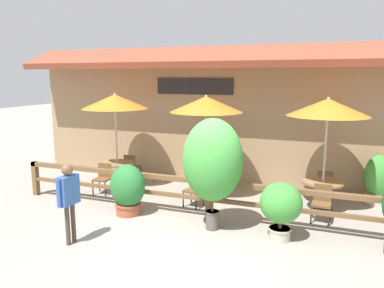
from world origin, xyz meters
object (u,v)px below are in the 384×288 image
chair_far_streetside (322,201)px  pedestrian (69,193)px  dining_table_middle (206,177)px  potted_plant_broad_leaf (281,206)px  chair_middle_streetside (195,188)px  chair_middle_wallside (216,175)px  potted_plant_small_flowering (378,180)px  dining_table_far (323,187)px  potted_plant_tall_tropical (213,161)px  patio_umbrella_middle (206,104)px  dining_table_near (117,167)px  patio_umbrella_near (115,102)px  chair_near_wallside (132,166)px  chair_far_wallside (325,184)px  chair_near_streetside (103,177)px  patio_umbrella_far (328,108)px  potted_plant_entrance_palm (128,189)px

chair_far_streetside → pedestrian: bearing=-143.4°
dining_table_middle → potted_plant_broad_leaf: potted_plant_broad_leaf is taller
chair_middle_streetside → chair_middle_wallside: same height
dining_table_middle → potted_plant_small_flowering: (4.35, 1.05, 0.07)m
dining_table_far → potted_plant_tall_tropical: bearing=-136.5°
patio_umbrella_middle → dining_table_near: bearing=178.5°
patio_umbrella_near → dining_table_middle: size_ratio=2.84×
patio_umbrella_middle → potted_plant_small_flowering: patio_umbrella_middle is taller
dining_table_near → chair_far_streetside: bearing=-7.2°
patio_umbrella_near → chair_near_wallside: (0.07, 0.73, -2.09)m
dining_table_near → chair_far_wallside: (5.92, 0.79, -0.12)m
chair_near_wallside → chair_middle_wallside: same height
chair_near_streetside → chair_far_streetside: bearing=-6.4°
chair_near_wallside → patio_umbrella_far: bearing=170.7°
chair_near_wallside → patio_umbrella_middle: bearing=161.4°
chair_near_streetside → chair_far_wallside: bearing=8.0°
patio_umbrella_far → chair_far_wallside: 2.23m
chair_near_wallside → potted_plant_broad_leaf: size_ratio=0.70×
chair_near_wallside → potted_plant_broad_leaf: bearing=148.4°
patio_umbrella_near → potted_plant_entrance_palm: patio_umbrella_near is taller
dining_table_far → chair_near_wallside: bearing=173.1°
patio_umbrella_near → patio_umbrella_far: size_ratio=1.00×
chair_middle_streetside → dining_table_far: bearing=26.4°
chair_near_streetside → potted_plant_entrance_palm: size_ratio=0.69×
chair_middle_streetside → chair_far_streetside: 3.09m
dining_table_near → patio_umbrella_middle: (2.84, -0.08, 1.97)m
chair_far_wallside → potted_plant_tall_tropical: bearing=52.5°
patio_umbrella_middle → dining_table_middle: patio_umbrella_middle is taller
patio_umbrella_middle → potted_plant_tall_tropical: patio_umbrella_middle is taller
potted_plant_broad_leaf → potted_plant_small_flowering: potted_plant_small_flowering is taller
patio_umbrella_middle → chair_middle_wallside: size_ratio=3.32×
chair_near_wallside → dining_table_middle: bearing=161.4°
dining_table_near → potted_plant_broad_leaf: 5.55m
chair_far_streetside → chair_near_streetside: bearing=-176.5°
chair_middle_streetside → dining_table_far: 3.19m
potted_plant_tall_tropical → potted_plant_entrance_palm: potted_plant_tall_tropical is taller
patio_umbrella_near → dining_table_middle: patio_umbrella_near is taller
chair_near_wallside → dining_table_far: chair_near_wallside is taller
chair_far_wallside → potted_plant_small_flowering: (1.27, 0.18, 0.19)m
chair_near_wallside → potted_plant_tall_tropical: 4.68m
chair_middle_streetside → potted_plant_small_flowering: 4.74m
patio_umbrella_near → chair_far_wallside: (5.92, 0.79, -2.09)m
chair_near_streetside → patio_umbrella_middle: (2.87, 0.65, 2.09)m
potted_plant_broad_leaf → pedestrian: pedestrian is taller
dining_table_far → potted_plant_small_flowering: potted_plant_small_flowering is taller
chair_middle_wallside → potted_plant_small_flowering: potted_plant_small_flowering is taller
potted_plant_entrance_palm → chair_far_streetside: bearing=15.3°
potted_plant_broad_leaf → potted_plant_entrance_palm: bearing=177.4°
potted_plant_entrance_palm → patio_umbrella_far: bearing=24.1°
dining_table_near → pedestrian: pedestrian is taller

